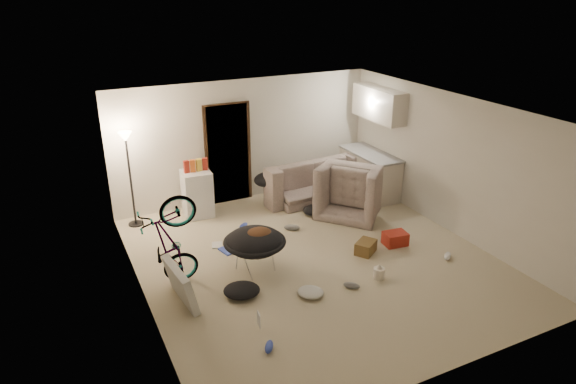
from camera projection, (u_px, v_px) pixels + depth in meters
name	position (u px, v px, depth m)	size (l,w,h in m)	color
floor	(315.00, 260.00, 8.50)	(5.50, 6.00, 0.02)	beige
ceiling	(318.00, 110.00, 7.54)	(5.50, 6.00, 0.02)	white
wall_back	(245.00, 140.00, 10.51)	(5.50, 0.02, 2.50)	silver
wall_front	(452.00, 284.00, 5.52)	(5.50, 0.02, 2.50)	silver
wall_left	(137.00, 224.00, 6.89)	(0.02, 6.00, 2.50)	silver
wall_right	(452.00, 164.00, 9.14)	(0.02, 6.00, 2.50)	silver
doorway	(228.00, 154.00, 10.41)	(0.85, 0.10, 2.04)	black
door_trim	(228.00, 154.00, 10.38)	(0.97, 0.04, 2.10)	#352112
floor_lamp	(128.00, 159.00, 9.22)	(0.28, 0.28, 1.81)	black
kitchen_counter	(369.00, 174.00, 10.98)	(0.60, 1.50, 0.88)	beige
counter_top	(371.00, 154.00, 10.80)	(0.64, 1.54, 0.04)	gray
kitchen_uppers	(379.00, 104.00, 10.45)	(0.38, 1.40, 0.65)	beige
sofa	(308.00, 182.00, 10.89)	(2.15, 0.84, 0.63)	#3D443C
armchair	(354.00, 193.00, 10.16)	(1.19, 1.04, 0.77)	#3D443C
bicycle	(172.00, 263.00, 7.60)	(0.54, 1.54, 0.81)	black
book_asset	(260.00, 328.00, 6.80)	(0.15, 0.20, 0.02)	maroon
mini_fridge	(197.00, 193.00, 9.94)	(0.54, 0.54, 0.91)	white
snack_box_0	(187.00, 168.00, 9.67)	(0.10, 0.07, 0.30)	maroon
snack_box_1	(193.00, 167.00, 9.72)	(0.10, 0.07, 0.30)	#D75B1A
snack_box_2	(199.00, 166.00, 9.77)	(0.10, 0.07, 0.30)	yellow
snack_box_3	(205.00, 165.00, 9.81)	(0.10, 0.07, 0.30)	maroon
saucer_chair	(255.00, 247.00, 8.04)	(0.98, 0.98, 0.70)	silver
hoodie	(258.00, 235.00, 7.95)	(0.48, 0.40, 0.22)	#4C2D1A
sofa_drape	(267.00, 179.00, 10.41)	(0.56, 0.46, 0.28)	black
tv_box	(181.00, 284.00, 7.26)	(0.11, 0.89, 0.59)	silver
drink_case_a	(366.00, 247.00, 8.66)	(0.37, 0.27, 0.21)	brown
drink_case_b	(395.00, 239.00, 8.94)	(0.39, 0.29, 0.23)	maroon
juicer	(379.00, 272.00, 7.92)	(0.18, 0.18, 0.25)	silver
newspaper	(261.00, 248.00, 8.84)	(0.37, 0.49, 0.01)	beige
book_blue	(228.00, 250.00, 8.75)	(0.22, 0.30, 0.03)	#3247B7
book_white	(217.00, 245.00, 8.93)	(0.18, 0.23, 0.02)	silver
shoe_0	(243.00, 226.00, 9.56)	(0.24, 0.10, 0.09)	#3247B7
shoe_1	(292.00, 227.00, 9.47)	(0.30, 0.12, 0.11)	slate
shoe_2	(269.00, 347.00, 6.40)	(0.24, 0.10, 0.09)	#3247B7
shoe_3	(352.00, 286.00, 7.68)	(0.25, 0.10, 0.09)	slate
shoe_4	(448.00, 256.00, 8.51)	(0.26, 0.11, 0.10)	white
clothes_lump_a	(242.00, 290.00, 7.49)	(0.54, 0.46, 0.17)	black
clothes_lump_b	(315.00, 210.00, 10.15)	(0.50, 0.44, 0.15)	black
clothes_lump_c	(311.00, 292.00, 7.50)	(0.39, 0.33, 0.12)	silver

